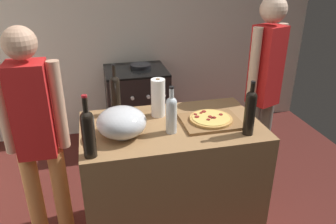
{
  "coord_description": "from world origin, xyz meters",
  "views": [
    {
      "loc": [
        -0.53,
        -1.3,
        1.94
      ],
      "look_at": [
        -0.04,
        0.77,
        0.97
      ],
      "focal_mm": 35.28,
      "sensor_mm": 36.0,
      "label": 1
    }
  ],
  "objects_px": {
    "paper_towel_roll": "(158,98)",
    "wine_bottle_green": "(250,111)",
    "wine_bottle_dark": "(171,113)",
    "mixing_bowl": "(122,122)",
    "wine_bottle_clear": "(115,93)",
    "person_in_stripes": "(37,135)",
    "pizza": "(211,119)",
    "person_in_red": "(263,87)",
    "wine_bottle_amber": "(88,131)",
    "stove": "(137,106)"
  },
  "relations": [
    {
      "from": "paper_towel_roll",
      "to": "wine_bottle_green",
      "type": "distance_m",
      "value": 0.65
    },
    {
      "from": "paper_towel_roll",
      "to": "wine_bottle_dark",
      "type": "relative_size",
      "value": 0.88
    },
    {
      "from": "mixing_bowl",
      "to": "wine_bottle_dark",
      "type": "height_order",
      "value": "wine_bottle_dark"
    },
    {
      "from": "wine_bottle_clear",
      "to": "person_in_stripes",
      "type": "bearing_deg",
      "value": -154.32
    },
    {
      "from": "mixing_bowl",
      "to": "wine_bottle_dark",
      "type": "relative_size",
      "value": 1.0
    },
    {
      "from": "pizza",
      "to": "person_in_red",
      "type": "xyz_separation_m",
      "value": [
        0.6,
        0.38,
        0.04
      ]
    },
    {
      "from": "pizza",
      "to": "wine_bottle_green",
      "type": "xyz_separation_m",
      "value": [
        0.18,
        -0.21,
        0.13
      ]
    },
    {
      "from": "pizza",
      "to": "wine_bottle_amber",
      "type": "relative_size",
      "value": 0.78
    },
    {
      "from": "mixing_bowl",
      "to": "wine_bottle_dark",
      "type": "distance_m",
      "value": 0.32
    },
    {
      "from": "wine_bottle_dark",
      "to": "wine_bottle_amber",
      "type": "bearing_deg",
      "value": -161.22
    },
    {
      "from": "wine_bottle_amber",
      "to": "wine_bottle_green",
      "type": "bearing_deg",
      "value": 2.38
    },
    {
      "from": "paper_towel_roll",
      "to": "person_in_red",
      "type": "relative_size",
      "value": 0.16
    },
    {
      "from": "wine_bottle_dark",
      "to": "person_in_red",
      "type": "distance_m",
      "value": 1.0
    },
    {
      "from": "mixing_bowl",
      "to": "paper_towel_roll",
      "type": "height_order",
      "value": "paper_towel_roll"
    },
    {
      "from": "paper_towel_roll",
      "to": "person_in_red",
      "type": "distance_m",
      "value": 0.95
    },
    {
      "from": "wine_bottle_clear",
      "to": "wine_bottle_amber",
      "type": "bearing_deg",
      "value": -109.81
    },
    {
      "from": "wine_bottle_clear",
      "to": "stove",
      "type": "height_order",
      "value": "wine_bottle_clear"
    },
    {
      "from": "pizza",
      "to": "wine_bottle_green",
      "type": "relative_size",
      "value": 0.82
    },
    {
      "from": "wine_bottle_green",
      "to": "person_in_stripes",
      "type": "bearing_deg",
      "value": 169.04
    },
    {
      "from": "wine_bottle_green",
      "to": "wine_bottle_amber",
      "type": "relative_size",
      "value": 0.96
    },
    {
      "from": "wine_bottle_green",
      "to": "wine_bottle_dark",
      "type": "height_order",
      "value": "wine_bottle_green"
    },
    {
      "from": "paper_towel_roll",
      "to": "person_in_red",
      "type": "height_order",
      "value": "person_in_red"
    },
    {
      "from": "wine_bottle_dark",
      "to": "stove",
      "type": "bearing_deg",
      "value": 90.66
    },
    {
      "from": "paper_towel_roll",
      "to": "person_in_stripes",
      "type": "distance_m",
      "value": 0.84
    },
    {
      "from": "wine_bottle_clear",
      "to": "wine_bottle_amber",
      "type": "xyz_separation_m",
      "value": [
        -0.2,
        -0.55,
        0.0
      ]
    },
    {
      "from": "wine_bottle_dark",
      "to": "person_in_stripes",
      "type": "xyz_separation_m",
      "value": [
        -0.85,
        0.12,
        -0.12
      ]
    },
    {
      "from": "pizza",
      "to": "mixing_bowl",
      "type": "height_order",
      "value": "mixing_bowl"
    },
    {
      "from": "pizza",
      "to": "stove",
      "type": "height_order",
      "value": "pizza"
    },
    {
      "from": "wine_bottle_dark",
      "to": "stove",
      "type": "height_order",
      "value": "wine_bottle_dark"
    },
    {
      "from": "wine_bottle_clear",
      "to": "person_in_red",
      "type": "height_order",
      "value": "person_in_red"
    },
    {
      "from": "pizza",
      "to": "paper_towel_roll",
      "type": "distance_m",
      "value": 0.4
    },
    {
      "from": "wine_bottle_dark",
      "to": "stove",
      "type": "distance_m",
      "value": 1.66
    },
    {
      "from": "wine_bottle_green",
      "to": "stove",
      "type": "xyz_separation_m",
      "value": [
        -0.5,
        1.68,
        -0.64
      ]
    },
    {
      "from": "paper_towel_roll",
      "to": "wine_bottle_amber",
      "type": "height_order",
      "value": "wine_bottle_amber"
    },
    {
      "from": "wine_bottle_amber",
      "to": "paper_towel_roll",
      "type": "bearing_deg",
      "value": 42.46
    },
    {
      "from": "mixing_bowl",
      "to": "paper_towel_roll",
      "type": "distance_m",
      "value": 0.38
    },
    {
      "from": "pizza",
      "to": "person_in_stripes",
      "type": "relative_size",
      "value": 0.18
    },
    {
      "from": "person_in_red",
      "to": "mixing_bowl",
      "type": "bearing_deg",
      "value": -160.62
    },
    {
      "from": "wine_bottle_clear",
      "to": "person_in_stripes",
      "type": "height_order",
      "value": "person_in_stripes"
    },
    {
      "from": "wine_bottle_green",
      "to": "person_in_stripes",
      "type": "distance_m",
      "value": 1.36
    },
    {
      "from": "person_in_red",
      "to": "wine_bottle_amber",
      "type": "bearing_deg",
      "value": -156.11
    },
    {
      "from": "wine_bottle_green",
      "to": "person_in_stripes",
      "type": "relative_size",
      "value": 0.22
    },
    {
      "from": "paper_towel_roll",
      "to": "wine_bottle_green",
      "type": "xyz_separation_m",
      "value": [
        0.51,
        -0.41,
        0.03
      ]
    },
    {
      "from": "wine_bottle_clear",
      "to": "stove",
      "type": "distance_m",
      "value": 1.37
    },
    {
      "from": "wine_bottle_dark",
      "to": "wine_bottle_green",
      "type": "bearing_deg",
      "value": -15.88
    },
    {
      "from": "mixing_bowl",
      "to": "stove",
      "type": "bearing_deg",
      "value": 78.8
    },
    {
      "from": "pizza",
      "to": "wine_bottle_amber",
      "type": "height_order",
      "value": "wine_bottle_amber"
    },
    {
      "from": "stove",
      "to": "paper_towel_roll",
      "type": "bearing_deg",
      "value": -90.58
    },
    {
      "from": "paper_towel_roll",
      "to": "stove",
      "type": "xyz_separation_m",
      "value": [
        0.01,
        1.27,
        -0.61
      ]
    },
    {
      "from": "person_in_red",
      "to": "wine_bottle_clear",
      "type": "bearing_deg",
      "value": -176.44
    }
  ]
}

